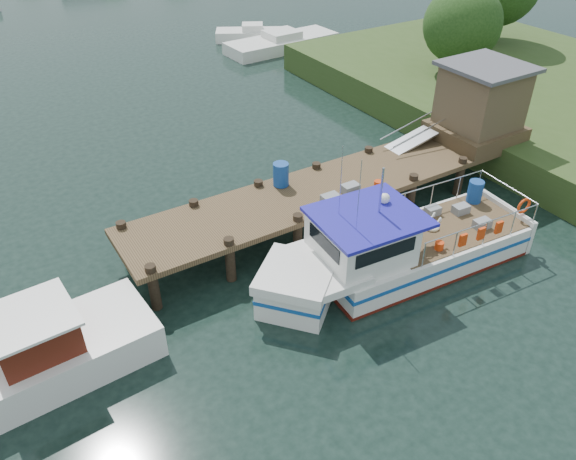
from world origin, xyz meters
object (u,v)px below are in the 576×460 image
work_boat (5,371)px  moored_c (282,42)px  lobster_boat (391,251)px  moored_b (253,34)px  dock (432,133)px

work_boat → moored_c: bearing=41.5°
lobster_boat → work_boat: bearing=177.1°
work_boat → moored_b: size_ratio=1.56×
moored_b → moored_c: moored_c is taller
dock → lobster_boat: 6.38m
dock → moored_b: size_ratio=3.15×
lobster_boat → moored_b: (8.82, 25.01, -0.45)m
dock → moored_b: (3.81, 21.32, -1.83)m
dock → work_boat: bearing=-172.1°
dock → lobster_boat: size_ratio=1.68×
moored_c → dock: bearing=-96.5°
dock → lobster_boat: bearing=-143.7°
moored_c → lobster_boat: bearing=-106.1°
moored_b → moored_c: size_ratio=0.68×
lobster_boat → moored_c: lobster_boat is taller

